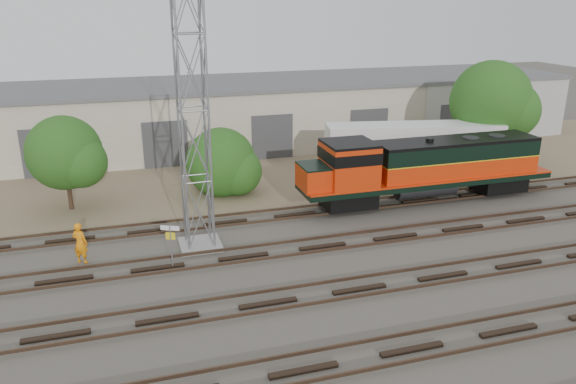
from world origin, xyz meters
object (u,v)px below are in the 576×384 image
object	(u,v)px
semi_trailer	(418,144)
signal_tower	(193,114)
locomotive	(423,167)
worker	(80,243)

from	to	relation	value
semi_trailer	signal_tower	bearing A→B (deg)	-144.06
locomotive	signal_tower	distance (m)	14.71
locomotive	semi_trailer	xyz separation A→B (m)	(2.28, 4.74, 0.11)
signal_tower	worker	size ratio (longest dim) A/B	6.81
signal_tower	semi_trailer	world-z (taller)	signal_tower
semi_trailer	locomotive	bearing A→B (deg)	-104.19
locomotive	worker	bearing A→B (deg)	-171.84
signal_tower	worker	bearing A→B (deg)	-177.87
signal_tower	worker	xyz separation A→B (m)	(-5.55, -0.21, -5.65)
locomotive	worker	xyz separation A→B (m)	(-19.33, -2.77, -1.21)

